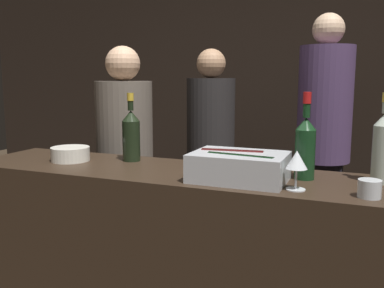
{
  "coord_description": "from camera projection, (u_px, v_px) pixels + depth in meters",
  "views": [
    {
      "loc": [
        0.7,
        -1.44,
        1.43
      ],
      "look_at": [
        0.0,
        0.28,
        1.14
      ],
      "focal_mm": 40.0,
      "sensor_mm": 36.0,
      "label": 1
    }
  ],
  "objects": [
    {
      "name": "ice_bin_with_bottles",
      "position": [
        239.0,
        166.0,
        1.71
      ],
      "size": [
        0.37,
        0.26,
        0.12
      ],
      "color": "#B7BABF",
      "rests_on": "bar_counter"
    },
    {
      "name": "champagne_bottle",
      "position": [
        131.0,
        134.0,
        2.1
      ],
      "size": [
        0.09,
        0.09,
        0.34
      ],
      "color": "black",
      "rests_on": "bar_counter"
    },
    {
      "name": "person_in_hoodie",
      "position": [
        125.0,
        163.0,
        2.67
      ],
      "size": [
        0.35,
        0.35,
        1.62
      ],
      "rotation": [
        0.0,
        0.0,
        -3.11
      ],
      "color": "black",
      "rests_on": "ground_plane"
    },
    {
      "name": "person_blond_tee",
      "position": [
        323.0,
        136.0,
        2.92
      ],
      "size": [
        0.36,
        0.36,
        1.85
      ],
      "rotation": [
        0.0,
        0.0,
        0.41
      ],
      "color": "black",
      "rests_on": "ground_plane"
    },
    {
      "name": "person_grey_polo",
      "position": [
        211.0,
        149.0,
        3.16
      ],
      "size": [
        0.35,
        0.35,
        1.64
      ],
      "rotation": [
        0.0,
        0.0,
        -0.98
      ],
      "color": "black",
      "rests_on": "ground_plane"
    },
    {
      "name": "wine_glass",
      "position": [
        297.0,
        161.0,
        1.55
      ],
      "size": [
        0.08,
        0.08,
        0.15
      ],
      "color": "silver",
      "rests_on": "bar_counter"
    },
    {
      "name": "bar_counter",
      "position": [
        190.0,
        281.0,
        1.95
      ],
      "size": [
        2.17,
        0.5,
        1.02
      ],
      "color": "#2D2116",
      "rests_on": "ground_plane"
    },
    {
      "name": "rose_wine_bottle",
      "position": [
        383.0,
        147.0,
        1.65
      ],
      "size": [
        0.08,
        0.08,
        0.35
      ],
      "color": "#9EA899",
      "rests_on": "bar_counter"
    },
    {
      "name": "red_wine_bottle_burgundy",
      "position": [
        305.0,
        145.0,
        1.72
      ],
      "size": [
        0.08,
        0.08,
        0.35
      ],
      "color": "#143319",
      "rests_on": "bar_counter"
    },
    {
      "name": "wall_back_chalkboard",
      "position": [
        282.0,
        81.0,
        3.74
      ],
      "size": [
        6.4,
        0.06,
        2.8
      ],
      "color": "black",
      "rests_on": "ground_plane"
    },
    {
      "name": "candle_votive",
      "position": [
        370.0,
        189.0,
        1.47
      ],
      "size": [
        0.08,
        0.08,
        0.06
      ],
      "color": "silver",
      "rests_on": "bar_counter"
    },
    {
      "name": "bowl_white",
      "position": [
        70.0,
        154.0,
        2.12
      ],
      "size": [
        0.19,
        0.19,
        0.07
      ],
      "color": "silver",
      "rests_on": "bar_counter"
    }
  ]
}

